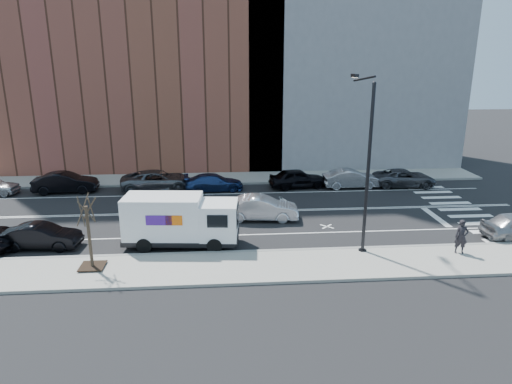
{
  "coord_description": "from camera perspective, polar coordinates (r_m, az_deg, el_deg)",
  "views": [
    {
      "loc": [
        -0.48,
        -29.61,
        10.19
      ],
      "look_at": [
        1.79,
        -0.08,
        1.4
      ],
      "focal_mm": 32.0,
      "sensor_mm": 36.0,
      "label": 1
    }
  ],
  "objects": [
    {
      "name": "far_parked_b",
      "position": [
        38.51,
        -22.71,
        1.1
      ],
      "size": [
        4.91,
        1.98,
        1.59
      ],
      "primitive_type": "imported",
      "rotation": [
        0.0,
        0.0,
        1.63
      ],
      "color": "black",
      "rests_on": "ground"
    },
    {
      "name": "curb_far",
      "position": [
        37.98,
        -3.52,
        1.07
      ],
      "size": [
        44.0,
        0.25,
        0.17
      ],
      "primitive_type": "cube",
      "color": "gray",
      "rests_on": "ground"
    },
    {
      "name": "far_parked_d",
      "position": [
        36.2,
        -5.28,
        1.21
      ],
      "size": [
        4.71,
        2.16,
        1.33
      ],
      "primitive_type": "imported",
      "rotation": [
        0.0,
        0.0,
        1.64
      ],
      "color": "navy",
      "rests_on": "ground"
    },
    {
      "name": "streetlight",
      "position": [
        24.44,
        13.57,
        4.0
      ],
      "size": [
        0.44,
        4.02,
        9.34
      ],
      "color": "black",
      "rests_on": "ground"
    },
    {
      "name": "driving_sedan",
      "position": [
        29.56,
        0.67,
        -2.02
      ],
      "size": [
        4.91,
        2.12,
        1.57
      ],
      "primitive_type": "imported",
      "rotation": [
        0.0,
        0.0,
        1.47
      ],
      "color": "silver",
      "rests_on": "ground"
    },
    {
      "name": "near_parked_rear_a",
      "position": [
        27.88,
        -25.24,
        -5.04
      ],
      "size": [
        4.28,
        1.73,
        1.38
      ],
      "primitive_type": "imported",
      "rotation": [
        0.0,
        0.0,
        1.51
      ],
      "color": "black",
      "rests_on": "ground"
    },
    {
      "name": "bldg_brick",
      "position": [
        45.84,
        -14.49,
        17.05
      ],
      "size": [
        26.0,
        10.0,
        22.0
      ],
      "primitive_type": "cube",
      "color": "brown",
      "rests_on": "ground"
    },
    {
      "name": "sidewalk_far",
      "position": [
        39.72,
        -3.56,
        1.75
      ],
      "size": [
        44.0,
        3.6,
        0.15
      ],
      "primitive_type": "cube",
      "color": "gray",
      "rests_on": "ground"
    },
    {
      "name": "far_parked_c",
      "position": [
        36.99,
        -12.21,
        1.43
      ],
      "size": [
        5.9,
        3.15,
        1.58
      ],
      "primitive_type": "imported",
      "rotation": [
        0.0,
        0.0,
        1.67
      ],
      "color": "#4E5156",
      "rests_on": "ground"
    },
    {
      "name": "fedex_van",
      "position": [
        25.63,
        -9.48,
        -3.47
      ],
      "size": [
        6.5,
        2.71,
        2.9
      ],
      "rotation": [
        0.0,
        0.0,
        -0.09
      ],
      "color": "black",
      "rests_on": "ground"
    },
    {
      "name": "sidewalk_near",
      "position": [
        23.14,
        -2.8,
        -9.4
      ],
      "size": [
        44.0,
        3.6,
        0.15
      ],
      "primitive_type": "cube",
      "color": "gray",
      "rests_on": "ground"
    },
    {
      "name": "crosswalk",
      "position": [
        35.38,
        23.6,
        -1.63
      ],
      "size": [
        3.0,
        14.0,
        0.01
      ],
      "primitive_type": null,
      "color": "white",
      "rests_on": "ground"
    },
    {
      "name": "curb_near",
      "position": [
        24.77,
        -2.93,
        -7.57
      ],
      "size": [
        44.0,
        0.25,
        0.17
      ],
      "primitive_type": "cube",
      "color": "gray",
      "rests_on": "ground"
    },
    {
      "name": "bldg_concrete",
      "position": [
        46.98,
        11.7,
        19.64
      ],
      "size": [
        20.0,
        10.0,
        26.0
      ],
      "primitive_type": "cube",
      "color": "slate",
      "rests_on": "ground"
    },
    {
      "name": "far_parked_f",
      "position": [
        37.64,
        11.79,
        1.64
      ],
      "size": [
        4.55,
        1.67,
        1.49
      ],
      "primitive_type": "imported",
      "rotation": [
        0.0,
        0.0,
        1.59
      ],
      "color": "#A8A8AD",
      "rests_on": "ground"
    },
    {
      "name": "street_tree",
      "position": [
        23.85,
        -20.04,
        -6.02
      ],
      "size": [
        1.2,
        1.2,
        3.75
      ],
      "color": "black",
      "rests_on": "ground"
    },
    {
      "name": "far_parked_g",
      "position": [
        39.21,
        18.06,
        1.69
      ],
      "size": [
        5.15,
        2.62,
        1.39
      ],
      "primitive_type": "imported",
      "rotation": [
        0.0,
        0.0,
        1.51
      ],
      "color": "#414247",
      "rests_on": "ground"
    },
    {
      "name": "ground",
      "position": [
        31.32,
        -3.28,
        -2.48
      ],
      "size": [
        120.0,
        120.0,
        0.0
      ],
      "primitive_type": "plane",
      "color": "black",
      "rests_on": "ground"
    },
    {
      "name": "far_parked_e",
      "position": [
        36.96,
        5.22,
        1.71
      ],
      "size": [
        4.77,
        2.39,
        1.56
      ],
      "primitive_type": "imported",
      "rotation": [
        0.0,
        0.0,
        1.69
      ],
      "color": "black",
      "rests_on": "ground"
    },
    {
      "name": "road_markings",
      "position": [
        31.31,
        -3.28,
        -2.48
      ],
      "size": [
        40.0,
        8.6,
        0.01
      ],
      "primitive_type": null,
      "color": "white",
      "rests_on": "ground"
    },
    {
      "name": "pedestrian",
      "position": [
        26.5,
        24.29,
        -5.12
      ],
      "size": [
        0.76,
        0.58,
        1.85
      ],
      "primitive_type": "imported",
      "rotation": [
        0.0,
        0.0,
        -0.23
      ],
      "color": "black",
      "rests_on": "sidewalk_near"
    }
  ]
}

